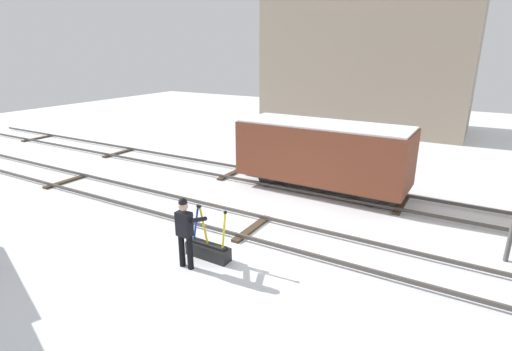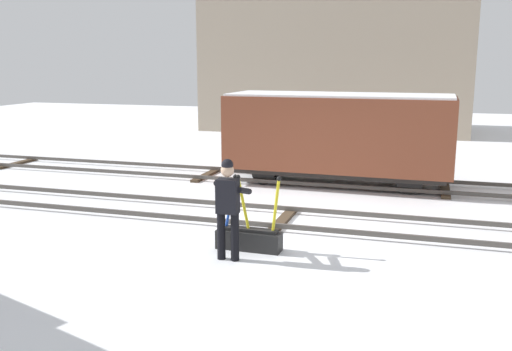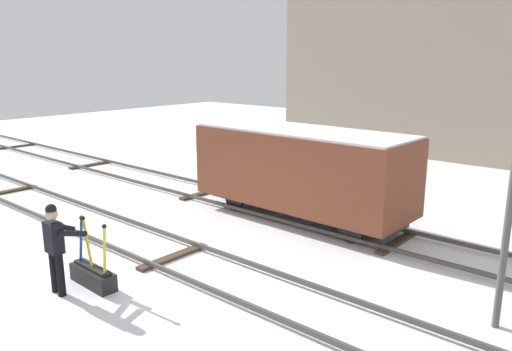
{
  "view_description": "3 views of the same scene",
  "coord_description": "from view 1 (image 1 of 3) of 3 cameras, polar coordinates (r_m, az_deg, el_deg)",
  "views": [
    {
      "loc": [
        5.39,
        -9.09,
        5.15
      ],
      "look_at": [
        -1.07,
        2.09,
        0.95
      ],
      "focal_mm": 27.21,
      "sensor_mm": 36.0,
      "label": 1
    },
    {
      "loc": [
        2.95,
        -11.71,
        3.49
      ],
      "look_at": [
        -0.73,
        0.36,
        0.94
      ],
      "focal_mm": 39.66,
      "sensor_mm": 36.0,
      "label": 2
    },
    {
      "loc": [
        8.44,
        -6.83,
        4.52
      ],
      "look_at": [
        0.32,
        2.56,
        1.56
      ],
      "focal_mm": 34.66,
      "sensor_mm": 36.0,
      "label": 3
    }
  ],
  "objects": [
    {
      "name": "rail_worker",
      "position": [
        9.59,
        -10.35,
        -7.65
      ],
      "size": [
        0.54,
        0.69,
        1.84
      ],
      "rotation": [
        0.0,
        0.0,
        -0.02
      ],
      "color": "black",
      "rests_on": "ground_plane"
    },
    {
      "name": "freight_car_back_track",
      "position": [
        14.65,
        9.77,
        3.26
      ],
      "size": [
        6.32,
        2.36,
        2.61
      ],
      "rotation": [
        0.0,
        0.0,
        -0.02
      ],
      "color": "#2D2B28",
      "rests_on": "ground_plane"
    },
    {
      "name": "track_main_line",
      "position": [
        11.71,
        -0.58,
        -7.49
      ],
      "size": [
        44.0,
        1.94,
        0.18
      ],
      "color": "#4C4742",
      "rests_on": "ground_plane"
    },
    {
      "name": "apartment_building",
      "position": [
        28.09,
        16.06,
        16.98
      ],
      "size": [
        13.41,
        6.13,
        9.93
      ],
      "color": "gray",
      "rests_on": "ground_plane"
    },
    {
      "name": "switch_lever_frame",
      "position": [
        10.27,
        -7.05,
        -10.67
      ],
      "size": [
        1.25,
        0.38,
        1.45
      ],
      "rotation": [
        0.0,
        0.0,
        -0.02
      ],
      "color": "black",
      "rests_on": "ground_plane"
    },
    {
      "name": "ground_plane",
      "position": [
        11.75,
        -0.58,
        -7.97
      ],
      "size": [
        60.0,
        60.0,
        0.0
      ],
      "primitive_type": "plane",
      "color": "white"
    },
    {
      "name": "track_siding_near",
      "position": [
        15.24,
        7.57,
        -1.48
      ],
      "size": [
        44.0,
        1.94,
        0.18
      ],
      "color": "#4C4742",
      "rests_on": "ground_plane"
    }
  ]
}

